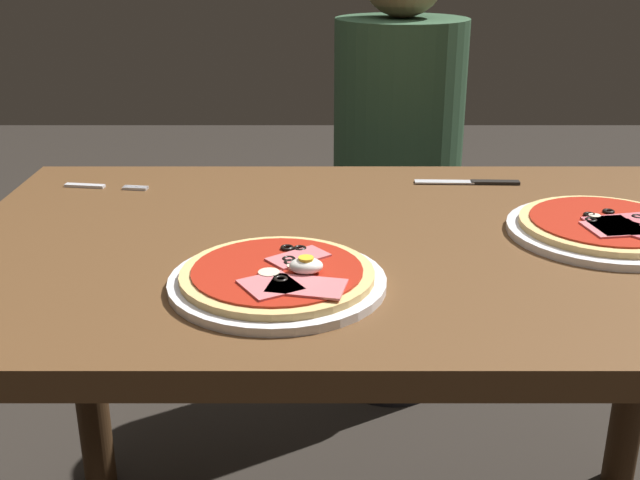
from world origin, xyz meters
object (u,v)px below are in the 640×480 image
Objects in this scene: dining_table at (375,301)px; pizza_foreground at (277,278)px; pizza_across_left at (604,228)px; knife at (473,182)px; fork at (98,186)px; diner_person at (395,188)px.

dining_table is 0.26m from pizza_foreground.
pizza_across_left reaches higher than dining_table.
fork is at bearing -177.97° from knife.
fork is 0.13× the size of diner_person.
dining_table is at bearing -178.78° from pizza_across_left.
dining_table is 4.35× the size of pizza_across_left.
dining_table is at bearing -125.63° from knife.
diner_person reaches higher than fork.
diner_person is at bearing 75.50° from pizza_foreground.
fork is 0.81m from diner_person.
diner_person reaches higher than knife.
diner_person reaches higher than dining_table.
dining_table is 0.79m from diner_person.
fork is 0.70m from knife.
knife is at bearing 119.02° from pizza_across_left.
knife is (0.20, 0.28, 0.11)m from dining_table.
knife is at bearing 54.37° from dining_table.
knife reaches higher than dining_table.
fork is (-0.85, 0.25, -0.01)m from pizza_across_left.
pizza_across_left is 1.89× the size of fork.
pizza_foreground is at bearing 75.50° from diner_person.
pizza_across_left is 0.88m from fork.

